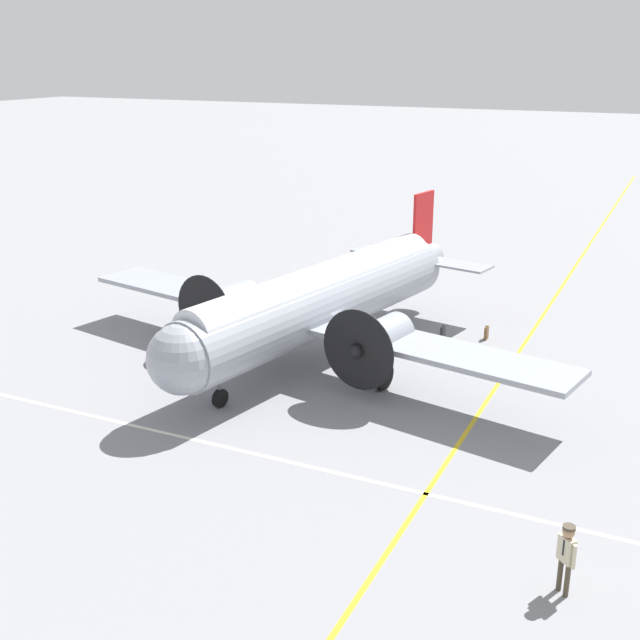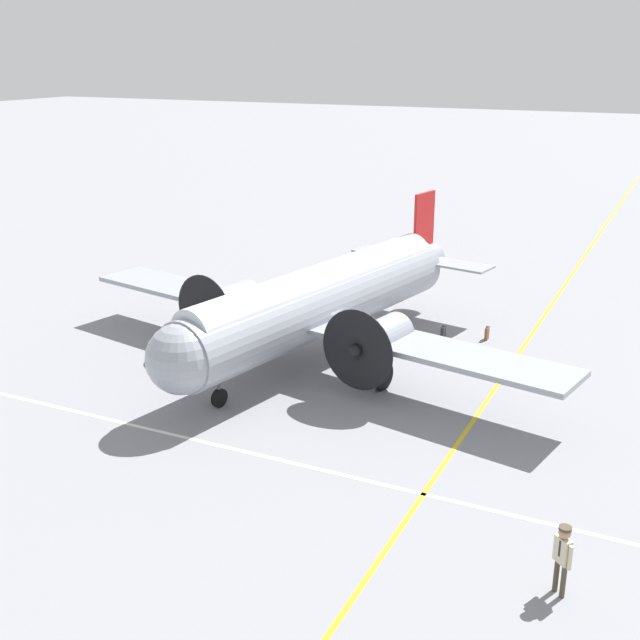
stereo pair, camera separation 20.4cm
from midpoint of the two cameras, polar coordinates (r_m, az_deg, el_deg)
name	(u,v)px [view 1 (the left image)]	position (r m, az deg, el deg)	size (l,w,h in m)	color
ground_plane	(320,358)	(33.60, -0.17, -2.73)	(300.00, 300.00, 0.00)	gray
apron_line_eastwest	(495,388)	(31.38, 12.17, -4.76)	(120.00, 0.16, 0.01)	gold
apron_line_northsouth	(210,443)	(26.85, -8.05, -8.68)	(0.16, 120.00, 0.01)	silver
airliner_main	(314,303)	(32.43, -0.63, 1.23)	(18.21, 22.45, 5.85)	#9399A3
crew_foreground	(566,551)	(20.26, 16.84, -15.47)	(0.45, 0.49, 1.84)	#473D2D
suitcase_near_door	(443,331)	(36.35, 8.57, -0.81)	(0.45, 0.13, 0.57)	#232328
suitcase_upright_spare	(486,333)	(36.43, 11.59, -0.90)	(0.39, 0.13, 0.63)	brown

